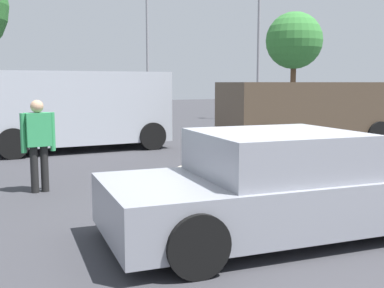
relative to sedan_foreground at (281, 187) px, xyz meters
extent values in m
plane|color=#38383D|center=(-0.01, 0.06, -0.59)|extent=(80.00, 80.00, 0.00)
cube|color=gray|center=(0.02, -0.01, -0.13)|extent=(4.60, 2.69, 0.59)
cube|color=gray|center=(-0.07, 0.02, 0.42)|extent=(2.13, 2.01, 0.52)
cube|color=slate|center=(0.76, -0.17, 0.42)|extent=(0.39, 1.51, 0.44)
cube|color=slate|center=(-0.91, 0.20, 0.42)|extent=(0.39, 1.51, 0.44)
cylinder|color=black|center=(1.63, 0.51, -0.27)|extent=(0.67, 0.35, 0.64)
cylinder|color=black|center=(-1.21, 1.14, -0.27)|extent=(0.67, 0.35, 0.64)
cylinder|color=black|center=(-1.58, -0.52, -0.27)|extent=(0.67, 0.35, 0.64)
ellipsoid|color=beige|center=(0.46, 2.60, -0.31)|extent=(0.40, 0.28, 0.26)
sphere|color=beige|center=(0.21, 2.62, -0.24)|extent=(0.21, 0.21, 0.21)
sphere|color=beige|center=(0.14, 2.62, -0.25)|extent=(0.09, 0.09, 0.09)
cylinder|color=beige|center=(0.33, 2.54, -0.50)|extent=(0.06, 0.06, 0.16)
cylinder|color=beige|center=(0.34, 2.68, -0.50)|extent=(0.06, 0.06, 0.16)
cylinder|color=beige|center=(0.58, 2.53, -0.50)|extent=(0.06, 0.06, 0.16)
cylinder|color=beige|center=(0.59, 2.67, -0.50)|extent=(0.06, 0.06, 0.16)
sphere|color=beige|center=(0.70, 2.59, -0.28)|extent=(0.12, 0.12, 0.12)
cube|color=#B2B7C1|center=(0.57, 8.59, 0.59)|extent=(5.04, 2.58, 1.92)
cube|color=slate|center=(2.93, 8.32, 1.02)|extent=(0.25, 1.74, 0.77)
cylinder|color=black|center=(2.48, 9.35, -0.21)|extent=(0.78, 0.33, 0.76)
cylinder|color=black|center=(2.26, 7.42, -0.21)|extent=(0.78, 0.33, 0.76)
cylinder|color=black|center=(-1.13, 9.76, -0.21)|extent=(0.78, 0.33, 0.76)
cylinder|color=black|center=(-1.35, 7.83, -0.21)|extent=(0.78, 0.33, 0.76)
cube|color=#4C3D2D|center=(5.96, 5.24, 0.46)|extent=(5.01, 3.02, 1.62)
cube|color=slate|center=(3.73, 5.81, 0.82)|extent=(0.45, 1.60, 0.65)
cylinder|color=black|center=(4.04, 4.79, -0.19)|extent=(0.84, 0.44, 0.80)
cylinder|color=black|center=(4.49, 6.55, -0.19)|extent=(0.84, 0.44, 0.80)
cylinder|color=black|center=(7.42, 3.92, -0.19)|extent=(0.84, 0.44, 0.80)
cylinder|color=black|center=(7.87, 5.69, -0.19)|extent=(0.84, 0.44, 0.80)
cylinder|color=black|center=(-1.72, 3.90, -0.19)|extent=(0.13, 0.13, 0.79)
cylinder|color=black|center=(-1.89, 3.91, -0.19)|extent=(0.13, 0.13, 0.79)
cube|color=#339959|center=(-1.81, 3.91, 0.48)|extent=(0.41, 0.26, 0.56)
cylinder|color=#339959|center=(-1.57, 3.90, 0.43)|extent=(0.09, 0.09, 0.66)
cylinder|color=#339959|center=(-2.05, 3.92, 0.43)|extent=(0.09, 0.09, 0.66)
sphere|color=tan|center=(-1.81, 3.91, 0.87)|extent=(0.21, 0.21, 0.21)
cylinder|color=gray|center=(11.70, 13.82, 2.51)|extent=(0.14, 0.14, 6.19)
cylinder|color=gray|center=(8.79, 19.85, 2.94)|extent=(0.14, 0.14, 7.05)
cylinder|color=brown|center=(15.80, 15.50, 0.92)|extent=(0.31, 0.31, 3.01)
sphere|color=#387F38|center=(15.80, 15.50, 3.62)|extent=(3.18, 3.18, 3.18)
camera|label=1|loc=(-4.01, -4.14, 1.26)|focal=44.58mm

